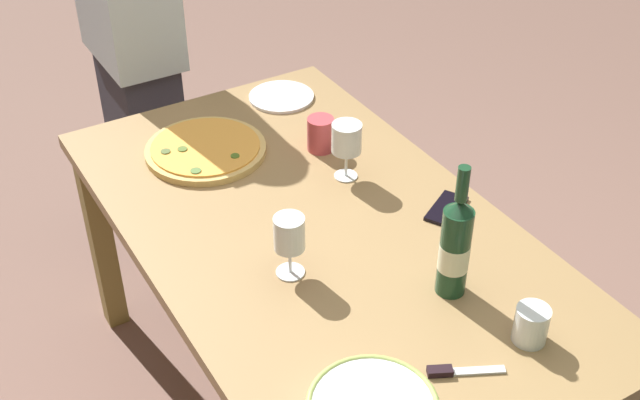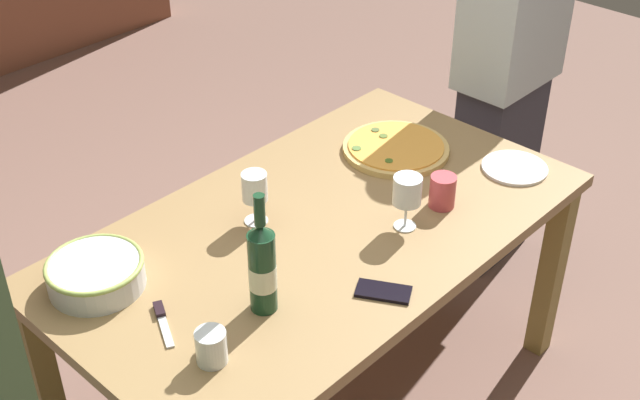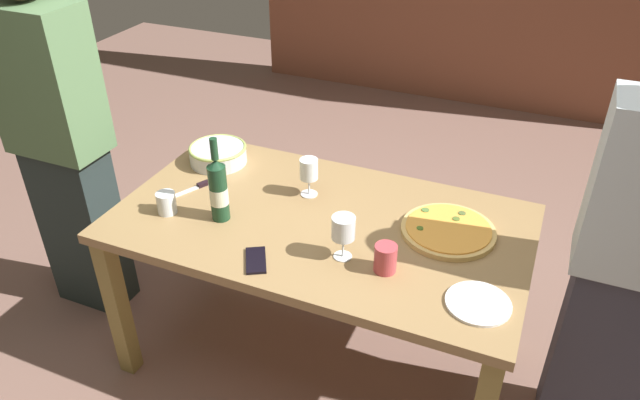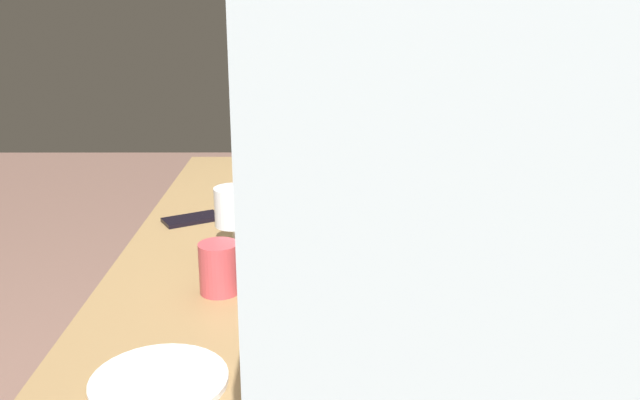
{
  "view_description": "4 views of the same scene",
  "coord_description": "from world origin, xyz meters",
  "views": [
    {
      "loc": [
        -1.44,
        0.86,
        2.06
      ],
      "look_at": [
        0.0,
        0.0,
        0.84
      ],
      "focal_mm": 46.21,
      "sensor_mm": 36.0,
      "label": 1
    },
    {
      "loc": [
        -1.45,
        -1.36,
        2.19
      ],
      "look_at": [
        0.0,
        0.0,
        0.84
      ],
      "focal_mm": 47.23,
      "sensor_mm": 36.0,
      "label": 2
    },
    {
      "loc": [
        0.74,
        -1.75,
        2.07
      ],
      "look_at": [
        0.0,
        0.0,
        0.84
      ],
      "focal_mm": 33.41,
      "sensor_mm": 36.0,
      "label": 3
    },
    {
      "loc": [
        1.58,
        -0.0,
        1.34
      ],
      "look_at": [
        0.0,
        0.0,
        0.84
      ],
      "focal_mm": 38.7,
      "sensor_mm": 36.0,
      "label": 4
    }
  ],
  "objects": [
    {
      "name": "dining_table",
      "position": [
        0.0,
        0.0,
        0.66
      ],
      "size": [
        1.6,
        0.9,
        0.75
      ],
      "color": "#957448",
      "rests_on": "ground"
    },
    {
      "name": "serving_bowl",
      "position": [
        -0.6,
        0.24,
        0.79
      ],
      "size": [
        0.26,
        0.26,
        0.08
      ],
      "color": "silver",
      "rests_on": "dining_table"
    },
    {
      "name": "side_plate",
      "position": [
        0.66,
        -0.24,
        0.76
      ],
      "size": [
        0.21,
        0.21,
        0.01
      ],
      "primitive_type": "cylinder",
      "color": "white",
      "rests_on": "dining_table"
    },
    {
      "name": "wine_glass_by_bottle",
      "position": [
        -0.11,
        0.15,
        0.86
      ],
      "size": [
        0.07,
        0.07,
        0.16
      ],
      "color": "white",
      "rests_on": "dining_table"
    },
    {
      "name": "person_guest_left",
      "position": [
        1.11,
        0.08,
        0.82
      ],
      "size": [
        0.4,
        0.24,
        1.61
      ],
      "rotation": [
        0.0,
        0.0,
        -3.07
      ],
      "color": "#32323E",
      "rests_on": "ground"
    },
    {
      "name": "cup_amber",
      "position": [
        0.33,
        -0.2,
        0.8
      ],
      "size": [
        0.08,
        0.08,
        0.1
      ],
      "primitive_type": "cylinder",
      "color": "#BB4249",
      "rests_on": "dining_table"
    },
    {
      "name": "wine_bottle",
      "position": [
        -0.36,
        -0.14,
        0.88
      ],
      "size": [
        0.07,
        0.07,
        0.35
      ],
      "color": "#183D24",
      "rests_on": "dining_table"
    },
    {
      "name": "cup_ceramic",
      "position": [
        -0.57,
        -0.19,
        0.79
      ],
      "size": [
        0.08,
        0.08,
        0.09
      ],
      "primitive_type": "cylinder",
      "color": "white",
      "rests_on": "dining_table"
    },
    {
      "name": "pizza",
      "position": [
        0.48,
        0.1,
        0.76
      ],
      "size": [
        0.35,
        0.35,
        0.03
      ],
      "color": "#DAB364",
      "rests_on": "dining_table"
    },
    {
      "name": "cell_phone",
      "position": [
        -0.11,
        -0.33,
        0.76
      ],
      "size": [
        0.13,
        0.16,
        0.01
      ],
      "primitive_type": "cube",
      "rotation": [
        0.0,
        0.0,
        0.52
      ],
      "color": "black",
      "rests_on": "dining_table"
    },
    {
      "name": "pizza_knife",
      "position": [
        -0.57,
        0.01,
        0.76
      ],
      "size": [
        0.09,
        0.16,
        0.02
      ],
      "color": "silver",
      "rests_on": "dining_table"
    },
    {
      "name": "wine_glass_near_pizza",
      "position": [
        0.17,
        -0.18,
        0.87
      ],
      "size": [
        0.08,
        0.08,
        0.17
      ],
      "color": "white",
      "rests_on": "dining_table"
    }
  ]
}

